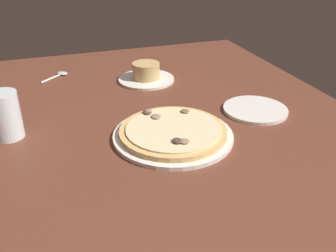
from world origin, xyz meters
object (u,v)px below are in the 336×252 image
at_px(pizza_main, 173,133).
at_px(water_glass, 6,118).
at_px(ramekin_on_saucer, 146,74).
at_px(side_plate, 255,110).
at_px(spoon, 59,75).

bearing_deg(pizza_main, water_glass, -109.12).
bearing_deg(ramekin_on_saucer, water_glass, -58.28).
bearing_deg(side_plate, spoon, -133.06).
bearing_deg(water_glass, side_plate, 84.13).
xyz_separation_m(ramekin_on_saucer, spoon, (-0.14, -0.27, -0.02)).
height_order(pizza_main, water_glass, water_glass).
distance_m(ramekin_on_saucer, side_plate, 0.39).
relative_size(ramekin_on_saucer, spoon, 1.85).
distance_m(pizza_main, ramekin_on_saucer, 0.39).
distance_m(pizza_main, spoon, 0.57).
bearing_deg(pizza_main, ramekin_on_saucer, 173.72).
height_order(side_plate, spoon, spoon).
height_order(pizza_main, ramekin_on_saucer, ramekin_on_saucer).
relative_size(ramekin_on_saucer, water_glass, 1.61).
xyz_separation_m(ramekin_on_saucer, side_plate, (0.32, 0.22, -0.02)).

